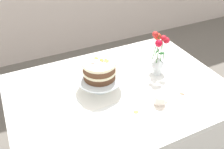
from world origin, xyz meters
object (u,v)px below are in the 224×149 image
(flower_vase, at_px, (158,57))
(dining_table, at_px, (121,102))
(cake_stand, at_px, (100,79))
(layer_cake, at_px, (99,69))
(teacup, at_px, (160,100))

(flower_vase, bearing_deg, dining_table, -166.40)
(cake_stand, bearing_deg, layer_cake, -4.60)
(flower_vase, bearing_deg, layer_cake, 179.82)
(teacup, bearing_deg, flower_vase, 59.27)
(dining_table, distance_m, teacup, 0.28)
(layer_cake, xyz_separation_m, flower_vase, (0.43, -0.00, -0.02))
(flower_vase, xyz_separation_m, teacup, (-0.17, -0.28, -0.11))
(cake_stand, distance_m, flower_vase, 0.44)
(dining_table, bearing_deg, teacup, -53.14)
(teacup, bearing_deg, dining_table, 126.86)
(dining_table, distance_m, layer_cake, 0.29)
(layer_cake, distance_m, flower_vase, 0.43)
(layer_cake, height_order, flower_vase, flower_vase)
(cake_stand, xyz_separation_m, teacup, (0.27, -0.28, -0.06))
(layer_cake, bearing_deg, teacup, -46.25)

